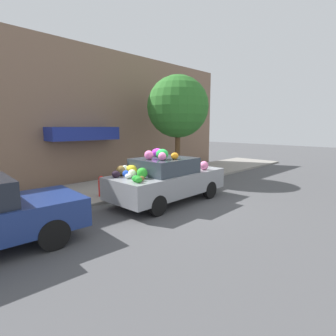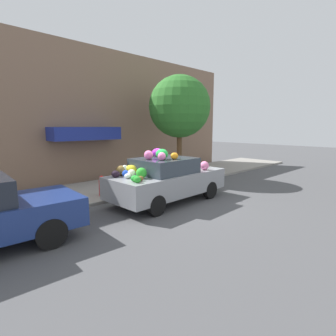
# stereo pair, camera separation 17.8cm
# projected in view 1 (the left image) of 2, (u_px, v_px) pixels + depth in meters

# --- Properties ---
(ground_plane) EXTENTS (60.00, 60.00, 0.00)m
(ground_plane) POSITION_uv_depth(u_px,v_px,m) (166.00, 200.00, 8.83)
(ground_plane) COLOR #4C4C4F
(sidewalk_curb) EXTENTS (24.00, 3.20, 0.11)m
(sidewalk_curb) POSITION_uv_depth(u_px,v_px,m) (120.00, 186.00, 10.70)
(sidewalk_curb) COLOR gray
(sidewalk_curb) RESTS_ON ground
(building_facade) EXTENTS (18.00, 1.20, 6.01)m
(building_facade) POSITION_uv_depth(u_px,v_px,m) (89.00, 115.00, 11.78)
(building_facade) COLOR #846651
(building_facade) RESTS_ON ground
(street_tree) EXTENTS (2.82, 2.82, 4.67)m
(street_tree) POSITION_uv_depth(u_px,v_px,m) (178.00, 107.00, 11.97)
(street_tree) COLOR brown
(street_tree) RESTS_ON sidewalk_curb
(fire_hydrant) EXTENTS (0.20, 0.20, 0.70)m
(fire_hydrant) POSITION_uv_depth(u_px,v_px,m) (101.00, 186.00, 8.94)
(fire_hydrant) COLOR red
(fire_hydrant) RESTS_ON sidewalk_curb
(art_car) EXTENTS (4.12, 1.85, 1.78)m
(art_car) POSITION_uv_depth(u_px,v_px,m) (166.00, 179.00, 8.60)
(art_car) COLOR gray
(art_car) RESTS_ON ground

